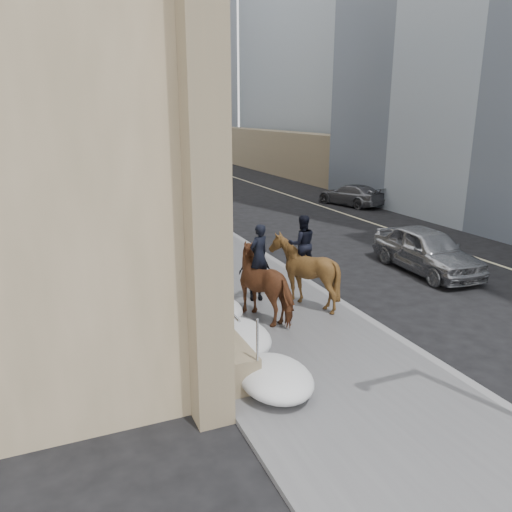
# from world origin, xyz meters

# --- Properties ---
(ground) EXTENTS (140.00, 140.00, 0.00)m
(ground) POSITION_xyz_m (0.00, 0.00, 0.00)
(ground) COLOR black
(ground) RESTS_ON ground
(sidewalk) EXTENTS (5.00, 80.00, 0.12)m
(sidewalk) POSITION_xyz_m (0.00, 10.00, 0.06)
(sidewalk) COLOR #505052
(sidewalk) RESTS_ON ground
(curb) EXTENTS (0.24, 80.00, 0.12)m
(curb) POSITION_xyz_m (2.62, 10.00, 0.06)
(curb) COLOR slate
(curb) RESTS_ON ground
(lane_line) EXTENTS (0.15, 70.00, 0.01)m
(lane_line) POSITION_xyz_m (10.50, 10.00, 0.01)
(lane_line) COLOR #BFB78C
(lane_line) RESTS_ON ground
(limestone_building) EXTENTS (6.10, 44.00, 18.00)m
(limestone_building) POSITION_xyz_m (-5.26, 19.96, 8.90)
(limestone_building) COLOR #92825F
(limestone_building) RESTS_ON ground
(far_podium) EXTENTS (2.00, 80.00, 4.00)m
(far_podium) POSITION_xyz_m (15.50, 10.00, 2.00)
(far_podium) COLOR #887658
(far_podium) RESTS_ON ground
(bg_building_mid) EXTENTS (30.00, 12.00, 28.00)m
(bg_building_mid) POSITION_xyz_m (4.00, 60.00, 14.00)
(bg_building_mid) COLOR slate
(bg_building_mid) RESTS_ON ground
(bg_building_far) EXTENTS (24.00, 12.00, 20.00)m
(bg_building_far) POSITION_xyz_m (-6.00, 72.00, 10.00)
(bg_building_far) COLOR gray
(bg_building_far) RESTS_ON ground
(streetlight_mid) EXTENTS (1.71, 0.24, 8.00)m
(streetlight_mid) POSITION_xyz_m (2.74, 14.00, 4.58)
(streetlight_mid) COLOR #2D2D30
(streetlight_mid) RESTS_ON ground
(streetlight_far) EXTENTS (1.71, 0.24, 8.00)m
(streetlight_far) POSITION_xyz_m (2.74, 34.00, 4.58)
(streetlight_far) COLOR #2D2D30
(streetlight_far) RESTS_ON ground
(traffic_signal) EXTENTS (4.10, 0.22, 6.00)m
(traffic_signal) POSITION_xyz_m (2.07, 22.00, 4.00)
(traffic_signal) COLOR #2D2D30
(traffic_signal) RESTS_ON ground
(snow_bank) EXTENTS (1.70, 18.10, 0.76)m
(snow_bank) POSITION_xyz_m (-1.42, 8.11, 0.47)
(snow_bank) COLOR #BBBDC2
(snow_bank) RESTS_ON sidewalk
(mounted_horse_left) EXTENTS (1.86, 2.58, 2.66)m
(mounted_horse_left) POSITION_xyz_m (0.04, 1.65, 1.18)
(mounted_horse_left) COLOR #562F1A
(mounted_horse_left) RESTS_ON sidewalk
(mounted_horse_right) EXTENTS (2.07, 2.23, 2.72)m
(mounted_horse_right) POSITION_xyz_m (1.39, 2.07, 1.28)
(mounted_horse_right) COLOR #452D13
(mounted_horse_right) RESTS_ON sidewalk
(pedestrian) EXTENTS (1.08, 0.63, 1.72)m
(pedestrian) POSITION_xyz_m (0.27, 3.07, 0.98)
(pedestrian) COLOR black
(pedestrian) RESTS_ON sidewalk
(car_silver) EXTENTS (2.20, 4.94, 1.65)m
(car_silver) POSITION_xyz_m (7.33, 3.56, 0.82)
(car_silver) COLOR #929499
(car_silver) RESTS_ON ground
(car_grey) EXTENTS (3.07, 4.93, 1.33)m
(car_grey) POSITION_xyz_m (12.38, 16.35, 0.67)
(car_grey) COLOR #57585E
(car_grey) RESTS_ON ground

